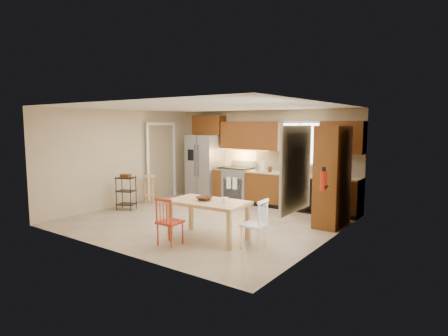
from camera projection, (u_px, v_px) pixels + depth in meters
floor at (205, 220)px, 8.33m from camera, size 5.50×5.50×0.00m
ceiling at (205, 107)px, 8.04m from camera, size 5.50×5.00×0.02m
wall_back at (262, 157)px, 10.20m from camera, size 5.50×0.02×2.50m
wall_front at (111, 178)px, 6.17m from camera, size 5.50×0.02×2.50m
wall_left at (123, 158)px, 9.78m from camera, size 0.02×5.00×2.50m
wall_right at (327, 174)px, 6.59m from camera, size 0.02×5.00×2.50m
refrigerator at (205, 166)px, 10.92m from camera, size 0.92×0.75×1.82m
range_stove at (239, 185)px, 10.36m from camera, size 0.76×0.63×0.92m
base_cabinet_narrow at (223, 183)px, 10.69m from camera, size 0.30×0.60×0.90m
base_cabinet_run at (301, 192)px, 9.31m from camera, size 2.92×0.60×0.90m
dishwasher at (318, 196)px, 8.75m from camera, size 0.60×0.02×0.78m
backsplash at (306, 162)px, 9.45m from camera, size 2.92×0.03×0.55m
upper_over_fridge at (209, 125)px, 10.95m from camera, size 1.00×0.35×0.55m
upper_left_block at (251, 135)px, 10.14m from camera, size 1.80×0.35×0.75m
upper_right_block at (343, 137)px, 8.69m from camera, size 1.00×0.35×0.75m
window_back at (300, 143)px, 9.50m from camera, size 1.12×0.04×1.12m
sink at (294, 175)px, 9.37m from camera, size 0.62×0.46×0.16m
undercab_glow at (241, 150)px, 10.34m from camera, size 1.60×0.30×0.01m
soap_bottle at (307, 171)px, 9.05m from camera, size 0.09×0.09×0.19m
paper_towel at (264, 166)px, 9.80m from camera, size 0.12×0.12×0.28m
canister_steel at (257, 167)px, 9.92m from camera, size 0.11×0.11×0.18m
canister_wood at (270, 169)px, 9.67m from camera, size 0.10×0.10×0.14m
pantry at (333, 176)px, 7.77m from camera, size 0.50×0.95×2.10m
fire_extinguisher at (323, 181)px, 6.80m from camera, size 0.12×0.12×0.36m
window_right at (296, 169)px, 5.68m from camera, size 0.04×1.02×1.32m
doorway at (161, 162)px, 10.80m from camera, size 0.04×0.95×2.10m
dining_table at (208, 220)px, 6.93m from camera, size 1.51×0.91×0.71m
chair_red at (170, 221)px, 6.60m from camera, size 0.43×0.43×0.85m
chair_white at (254, 224)px, 6.41m from camera, size 0.43×0.43×0.85m
table_bowl at (204, 201)px, 6.94m from camera, size 0.31×0.31×0.07m
table_jar at (225, 201)px, 6.77m from camera, size 0.11×0.11×0.12m
bar_stool at (149, 189)px, 10.10m from camera, size 0.47×0.47×0.75m
utility_cart at (126, 193)px, 9.32m from camera, size 0.52×0.47×0.85m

